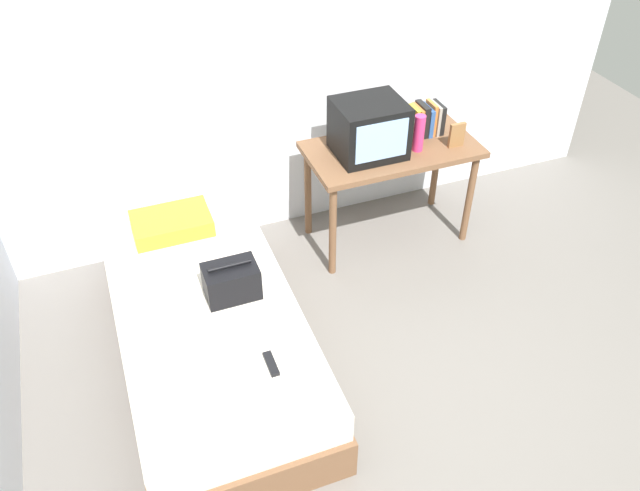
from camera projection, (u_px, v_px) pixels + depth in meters
name	position (u px, v px, depth m)	size (l,w,h in m)	color
ground_plane	(400.00, 420.00, 3.50)	(8.00, 8.00, 0.00)	slate
wall_back	(278.00, 55.00, 4.12)	(5.20, 0.10, 2.60)	silver
bed	(210.00, 334.00, 3.69)	(1.00, 2.00, 0.46)	brown
desk	(391.00, 159.00, 4.34)	(1.16, 0.60, 0.76)	brown
tv	(369.00, 129.00, 4.11)	(0.44, 0.39, 0.36)	black
water_bottle	(419.00, 133.00, 4.17)	(0.07, 0.07, 0.25)	#E53372
book_row	(426.00, 119.00, 4.36)	(0.22, 0.17, 0.23)	gold
picture_frame	(457.00, 135.00, 4.23)	(0.11, 0.02, 0.17)	olive
pillow	(172.00, 223.00, 4.03)	(0.49, 0.32, 0.11)	yellow
handbag	(231.00, 281.00, 3.54)	(0.30, 0.20, 0.23)	black
magazine	(188.00, 371.00, 3.18)	(0.21, 0.29, 0.01)	white
remote_dark	(271.00, 364.00, 3.20)	(0.04, 0.16, 0.02)	black
remote_silver	(158.00, 290.00, 3.62)	(0.04, 0.14, 0.02)	#B7B7BC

